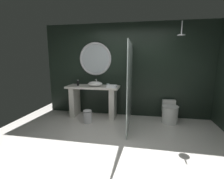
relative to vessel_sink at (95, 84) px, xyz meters
name	(u,v)px	position (x,y,z in m)	size (l,w,h in m)	color
ground_plane	(117,148)	(0.85, -1.52, -0.96)	(5.76, 5.76, 0.00)	silver
back_wall_panel	(127,71)	(0.85, 0.38, 0.34)	(4.80, 0.10, 2.60)	black
vanity_counter	(93,98)	(-0.07, 0.03, -0.42)	(1.46, 0.56, 0.89)	silver
vessel_sink	(95,84)	(0.00, 0.00, 0.00)	(0.41, 0.33, 0.18)	white
tumbler_cup	(108,85)	(0.36, 0.01, -0.02)	(0.08, 0.08, 0.09)	silver
soap_dispenser	(78,83)	(-0.51, 0.02, 0.01)	(0.06, 0.06, 0.16)	black
round_wall_mirror	(95,59)	(-0.07, 0.29, 0.67)	(0.94, 0.06, 0.94)	silver
shower_glass_panel	(130,86)	(0.99, -0.43, 0.05)	(0.02, 1.51, 2.01)	silver
rain_shower_head	(181,33)	(2.14, -0.07, 1.26)	(0.18, 0.18, 0.33)	silver
toilet	(170,112)	(2.01, -0.02, -0.70)	(0.42, 0.58, 0.54)	white
waste_bin	(88,116)	(-0.08, -0.45, -0.78)	(0.22, 0.22, 0.35)	silver
folded_hand_towel	(112,86)	(0.50, -0.15, -0.03)	(0.25, 0.17, 0.07)	white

